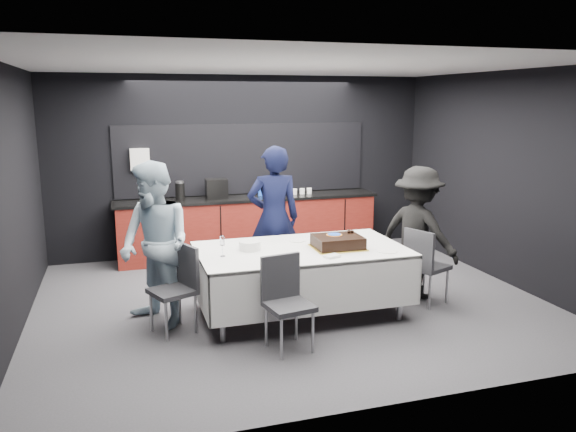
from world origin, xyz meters
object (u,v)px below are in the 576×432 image
(chair_right, at_px, (424,261))
(person_right, at_px, (418,233))
(party_table, at_px, (301,260))
(chair_left, at_px, (179,282))
(cake_assembly, at_px, (338,242))
(person_center, at_px, (274,218))
(plate_stack, at_px, (250,245))
(champagne_flute, at_px, (222,242))
(person_left, at_px, (155,245))
(chair_near, at_px, (285,296))

(chair_right, bearing_deg, person_right, 78.28)
(party_table, height_order, chair_left, chair_left)
(cake_assembly, relative_size, person_right, 0.35)
(party_table, relative_size, person_center, 1.25)
(party_table, xyz_separation_m, person_right, (1.55, 0.13, 0.18))
(plate_stack, xyz_separation_m, person_right, (2.12, 0.02, -0.01))
(party_table, height_order, plate_stack, plate_stack)
(champagne_flute, distance_m, chair_left, 0.62)
(person_center, bearing_deg, person_left, 32.96)
(chair_left, xyz_separation_m, person_left, (-0.21, 0.23, 0.36))
(champagne_flute, xyz_separation_m, person_center, (0.86, 1.07, -0.01))
(chair_right, bearing_deg, chair_left, 178.89)
(champagne_flute, distance_m, person_right, 2.48)
(plate_stack, bearing_deg, person_right, 0.65)
(champagne_flute, relative_size, chair_near, 0.24)
(cake_assembly, distance_m, chair_right, 1.15)
(champagne_flute, xyz_separation_m, person_right, (2.46, 0.21, -0.12))
(person_center, xyz_separation_m, person_right, (1.60, -0.86, -0.11))
(chair_near, xyz_separation_m, person_left, (-1.16, 0.95, 0.36))
(person_left, bearing_deg, cake_assembly, 49.44)
(party_table, distance_m, person_center, 1.02)
(person_right, bearing_deg, champagne_flute, 65.92)
(party_table, relative_size, chair_near, 2.51)
(cake_assembly, bearing_deg, person_left, 172.09)
(chair_near, distance_m, person_left, 1.55)
(cake_assembly, xyz_separation_m, chair_right, (1.10, -0.01, -0.31))
(cake_assembly, xyz_separation_m, chair_near, (-0.82, -0.68, -0.31))
(person_left, distance_m, person_right, 3.14)
(chair_left, distance_m, person_center, 1.75)
(party_table, xyz_separation_m, plate_stack, (-0.57, 0.10, 0.19))
(chair_right, bearing_deg, party_table, 175.01)
(chair_left, distance_m, chair_near, 1.20)
(party_table, xyz_separation_m, chair_near, (-0.42, -0.80, -0.11))
(chair_right, height_order, person_right, person_right)
(chair_left, distance_m, person_right, 2.95)
(person_left, bearing_deg, person_center, 85.50)
(plate_stack, height_order, chair_near, chair_near)
(party_table, relative_size, plate_stack, 9.53)
(chair_left, height_order, person_center, person_center)
(person_left, bearing_deg, chair_right, 52.04)
(person_center, height_order, person_right, person_center)
(plate_stack, distance_m, champagne_flute, 0.40)
(plate_stack, xyz_separation_m, chair_right, (2.07, -0.23, -0.30))
(party_table, distance_m, person_left, 1.62)
(plate_stack, distance_m, person_left, 1.02)
(plate_stack, xyz_separation_m, person_center, (0.52, 0.88, 0.10))
(chair_right, distance_m, chair_near, 2.04)
(person_left, bearing_deg, chair_left, 9.52)
(cake_assembly, height_order, plate_stack, cake_assembly)
(party_table, relative_size, person_right, 1.42)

